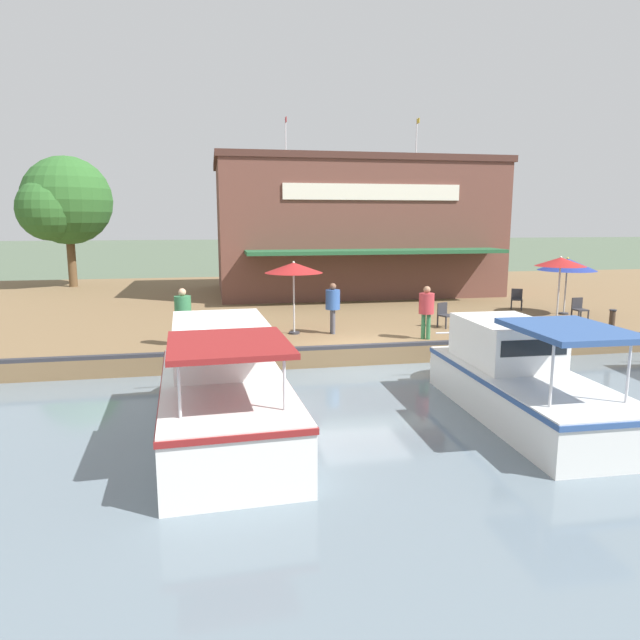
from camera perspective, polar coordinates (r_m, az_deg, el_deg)
name	(u,v)px	position (r m, az deg, el deg)	size (l,w,h in m)	color
ground_plane	(361,369)	(16.71, 4.16, -4.87)	(220.00, 220.00, 0.00)	#4C5B47
quay_deck	(302,304)	(27.22, -1.81, 1.60)	(22.00, 56.00, 0.60)	brown
quay_edge_fender	(361,346)	(16.65, 4.10, -2.62)	(0.20, 50.40, 0.10)	#2D2D33
waterfront_restaurant	(352,227)	(29.75, 3.19, 9.28)	(9.63, 13.79, 8.76)	brown
patio_umbrella_far_corner	(561,262)	(21.53, 22.93, 5.34)	(1.72, 1.72, 2.43)	#B7B7B7
patio_umbrella_back_row	(567,264)	(24.23, 23.49, 5.12)	(2.20, 2.20, 2.24)	#B7B7B7
patio_umbrella_near_quay_edge	(294,268)	(18.36, -2.65, 5.22)	(1.88, 1.88, 2.37)	#B7B7B7
cafe_chair_far_corner_seat	(445,314)	(20.15, 12.36, 0.62)	(0.57, 0.57, 0.85)	#2D2D33
cafe_chair_mid_patio	(517,298)	(25.00, 19.08, 2.10)	(0.59, 0.59, 0.85)	#2D2D33
cafe_chair_under_first_umbrella	(579,308)	(22.98, 24.48, 1.09)	(0.46, 0.46, 0.85)	#2D2D33
person_at_quay_edge	(426,306)	(17.94, 10.60, 1.37)	(0.47, 0.47, 1.66)	#337547
person_near_entrance	(333,302)	(18.50, 1.28, 1.79)	(0.47, 0.47, 1.66)	#4C4C56
person_mid_patio	(183,310)	(17.18, -13.55, 1.00)	(0.48, 0.48, 1.71)	gold
motorboat_nearest_quay	(222,387)	(11.89, -9.75, -6.60)	(6.85, 2.64, 2.21)	white
motorboat_outer_channel	(510,376)	(13.56, 18.51, -5.35)	(6.84, 2.27, 2.24)	silver
mooring_post	(612,322)	(20.59, 27.16, -0.19)	(0.22, 0.22, 0.84)	#473323
tree_upstream_bank	(63,203)	(34.23, -24.33, 10.62)	(4.98, 4.74, 7.06)	brown
tree_behind_restaurant	(389,195)	(36.54, 6.92, 12.33)	(4.25, 4.05, 7.35)	brown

